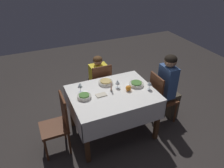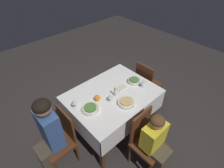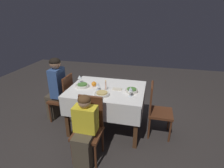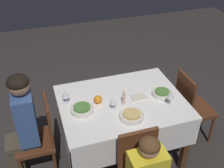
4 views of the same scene
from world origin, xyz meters
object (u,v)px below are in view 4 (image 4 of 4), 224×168
(dining_table, at_px, (122,109))
(chair_east, at_px, (191,105))
(orange_fruit, at_px, (98,99))
(bowl_south, at_px, (132,115))
(wine_glass_east, at_px, (171,96))
(bowl_west, at_px, (82,109))
(person_adult_denim, at_px, (22,124))
(bowl_east, at_px, (162,93))
(wine_glass_south, at_px, (113,101))
(wine_glass_west, at_px, (65,95))
(napkin_red_folded, at_px, (138,97))
(candle_centerpiece, at_px, (124,99))
(chair_west, at_px, (40,135))

(dining_table, xyz_separation_m, chair_east, (0.83, 0.01, -0.16))
(orange_fruit, bearing_deg, bowl_south, -52.66)
(wine_glass_east, bearing_deg, bowl_west, 168.67)
(person_adult_denim, bearing_deg, orange_fruit, 89.53)
(person_adult_denim, bearing_deg, dining_table, 87.13)
(bowl_west, height_order, wine_glass_east, wine_glass_east)
(wine_glass_east, bearing_deg, bowl_east, 90.98)
(orange_fruit, bearing_deg, bowl_west, -156.19)
(wine_glass_south, bearing_deg, wine_glass_west, 150.95)
(chair_east, height_order, wine_glass_west, chair_east)
(chair_east, height_order, person_adult_denim, person_adult_denim)
(chair_east, bearing_deg, orange_fruit, 88.37)
(dining_table, height_order, person_adult_denim, person_adult_denim)
(bowl_west, xyz_separation_m, napkin_red_folded, (0.59, 0.04, -0.02))
(chair_east, relative_size, candle_centerpiece, 5.42)
(wine_glass_west, height_order, candle_centerpiece, candle_centerpiece)
(wine_glass_west, xyz_separation_m, wine_glass_east, (0.96, -0.34, 0.01))
(dining_table, relative_size, bowl_east, 6.20)
(wine_glass_west, xyz_separation_m, napkin_red_folded, (0.71, -0.13, -0.09))
(chair_west, bearing_deg, chair_east, 88.74)
(wine_glass_west, bearing_deg, chair_west, -163.63)
(person_adult_denim, height_order, wine_glass_east, person_adult_denim)
(bowl_south, distance_m, wine_glass_south, 0.22)
(chair_east, relative_size, bowl_east, 4.51)
(candle_centerpiece, bearing_deg, napkin_red_folded, 17.35)
(chair_west, relative_size, person_adult_denim, 0.75)
(chair_west, relative_size, chair_east, 1.00)
(chair_east, relative_size, wine_glass_east, 5.84)
(dining_table, bearing_deg, candle_centerpiece, -88.81)
(bowl_west, height_order, wine_glass_west, wine_glass_west)
(chair_east, distance_m, orange_fruit, 1.11)
(wine_glass_south, height_order, bowl_east, wine_glass_south)
(dining_table, relative_size, napkin_red_folded, 8.02)
(wine_glass_west, distance_m, orange_fruit, 0.32)
(bowl_south, xyz_separation_m, orange_fruit, (-0.24, 0.31, 0.01))
(wine_glass_west, xyz_separation_m, bowl_south, (0.54, -0.41, -0.07))
(dining_table, relative_size, chair_east, 1.38)
(bowl_west, xyz_separation_m, wine_glass_west, (-0.12, 0.17, 0.07))
(chair_west, bearing_deg, orange_fruit, 89.42)
(chair_east, bearing_deg, bowl_east, 96.41)
(bowl_east, bearing_deg, bowl_west, -179.90)
(person_adult_denim, relative_size, napkin_red_folded, 7.81)
(dining_table, relative_size, chair_west, 1.38)
(dining_table, distance_m, person_adult_denim, 0.98)
(chair_east, relative_size, wine_glass_south, 6.88)
(orange_fruit, bearing_deg, dining_table, -10.36)
(dining_table, height_order, wine_glass_west, wine_glass_west)
(bowl_east, xyz_separation_m, candle_centerpiece, (-0.42, -0.02, 0.04))
(chair_west, xyz_separation_m, wine_glass_south, (0.71, -0.14, 0.36))
(bowl_south, height_order, bowl_east, same)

